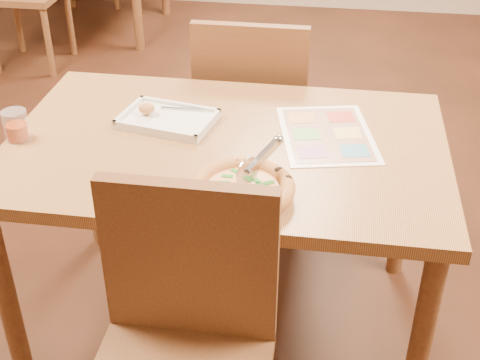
# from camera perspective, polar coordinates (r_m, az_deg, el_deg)

# --- Properties ---
(dining_table) EXTENTS (1.30, 0.85, 0.72)m
(dining_table) POSITION_cam_1_polar(r_m,az_deg,el_deg) (2.02, -1.20, 1.17)
(dining_table) COLOR #A37241
(dining_table) RESTS_ON ground
(chair_near) EXTENTS (0.42, 0.42, 0.47)m
(chair_near) POSITION_cam_1_polar(r_m,az_deg,el_deg) (1.60, -4.88, -12.19)
(chair_near) COLOR brown
(chair_near) RESTS_ON ground
(chair_far) EXTENTS (0.42, 0.42, 0.47)m
(chair_far) POSITION_cam_1_polar(r_m,az_deg,el_deg) (2.58, 1.08, 6.79)
(chair_far) COLOR brown
(chair_far) RESTS_ON ground
(plate) EXTENTS (0.32, 0.32, 0.01)m
(plate) POSITION_cam_1_polar(r_m,az_deg,el_deg) (1.73, 0.00, -1.20)
(plate) COLOR white
(plate) RESTS_ON dining_table
(pizza) EXTENTS (0.27, 0.27, 0.04)m
(pizza) POSITION_cam_1_polar(r_m,az_deg,el_deg) (1.72, 0.23, -0.69)
(pizza) COLOR #D38848
(pizza) RESTS_ON plate
(pizza_cutter) EXTENTS (0.10, 0.14, 0.09)m
(pizza_cutter) POSITION_cam_1_polar(r_m,az_deg,el_deg) (1.71, 1.54, 1.60)
(pizza_cutter) COLOR silver
(pizza_cutter) RESTS_ON pizza
(appetizer_tray) EXTENTS (0.31, 0.25, 0.05)m
(appetizer_tray) POSITION_cam_1_polar(r_m,az_deg,el_deg) (2.09, -6.34, 5.15)
(appetizer_tray) COLOR silver
(appetizer_tray) RESTS_ON dining_table
(glass_tumbler) EXTENTS (0.07, 0.07, 0.09)m
(glass_tumbler) POSITION_cam_1_polar(r_m,az_deg,el_deg) (2.08, -18.55, 4.30)
(glass_tumbler) COLOR #8E2D0A
(glass_tumbler) RESTS_ON dining_table
(menu) EXTENTS (0.34, 0.42, 0.00)m
(menu) POSITION_cam_1_polar(r_m,az_deg,el_deg) (2.03, 7.42, 3.90)
(menu) COLOR white
(menu) RESTS_ON dining_table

